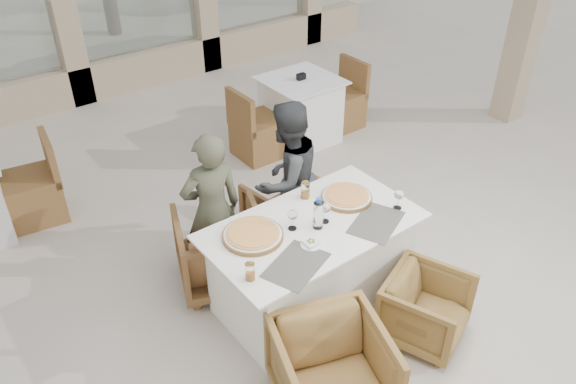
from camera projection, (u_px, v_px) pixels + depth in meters
ground at (301, 302)px, 4.53m from camera, size 80.00×80.00×0.00m
perimeter_wall_far at (70, 44)px, 7.24m from camera, size 10.00×0.34×1.60m
lantern_pillar at (523, 41)px, 6.74m from camera, size 0.34×0.34×2.00m
dining_table at (312, 264)px, 4.33m from camera, size 1.60×0.90×0.77m
placemat_near_left at (296, 265)px, 3.74m from camera, size 0.53×0.44×0.00m
placemat_near_right at (376, 222)px, 4.13m from camera, size 0.53×0.45×0.00m
pizza_left at (253, 234)px, 3.97m from camera, size 0.55×0.55×0.06m
pizza_right at (347, 196)px, 4.37m from camera, size 0.43×0.43×0.05m
water_bottle at (318, 213)px, 4.02m from camera, size 0.09×0.09×0.26m
wine_glass_centre at (292, 219)px, 4.02m from camera, size 0.09×0.09×0.18m
wine_glass_near at (325, 212)px, 4.09m from camera, size 0.10×0.10×0.18m
wine_glass_corner at (399, 198)px, 4.23m from camera, size 0.09×0.09×0.18m
beer_glass_left at (250, 271)px, 3.60m from camera, size 0.08×0.08×0.13m
beer_glass_right at (305, 190)px, 4.36m from camera, size 0.09×0.09×0.14m
olive_dish at (311, 242)px, 3.91m from camera, size 0.12×0.12×0.04m
armchair_far_left at (221, 249)px, 4.58m from camera, size 0.90×0.91×0.65m
armchair_far_right at (286, 209)px, 5.11m from camera, size 0.69×0.71×0.57m
armchair_near_left at (332, 372)px, 3.57m from camera, size 0.89×0.90×0.65m
armchair_near_right at (426, 309)px, 4.10m from camera, size 0.74×0.75×0.53m
diner_left at (212, 210)px, 4.42m from camera, size 0.54×0.41×1.35m
diner_right at (287, 179)px, 4.75m from camera, size 0.76×0.64×1.40m
bg_table_b at (301, 110)px, 6.57m from camera, size 1.65×0.83×0.77m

